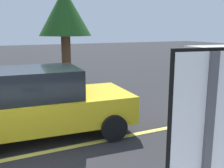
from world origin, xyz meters
TOP-DOWN VIEW (x-y plane):
  - ground_plane at (0.00, 0.00)m, footprint 80.00×80.00m
  - lane_marking_centre at (3.00, 0.00)m, footprint 28.00×0.16m
  - speed_limit_sign at (0.89, -4.28)m, footprint 0.54×0.10m
  - car_yellow_mid_road at (0.91, 0.97)m, footprint 4.34×2.36m
  - tree_left_verge at (2.92, 5.77)m, footprint 2.20×2.20m

SIDE VIEW (x-z plane):
  - ground_plane at x=0.00m, z-range 0.00..0.00m
  - lane_marking_centre at x=3.00m, z-range 0.00..0.01m
  - car_yellow_mid_road at x=0.91m, z-range 0.00..1.70m
  - speed_limit_sign at x=0.89m, z-range 0.50..3.02m
  - tree_left_verge at x=2.92m, z-range 1.08..5.37m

